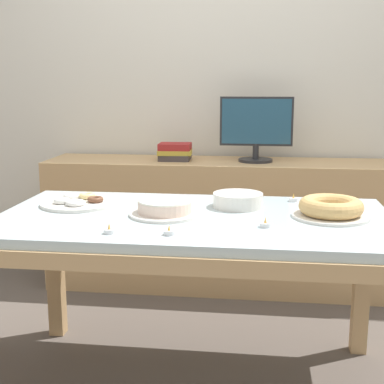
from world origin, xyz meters
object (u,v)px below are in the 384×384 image
(pastry_platter, at_px, (79,202))
(tealight_centre, at_px, (109,231))
(plate_stack, at_px, (238,200))
(tealight_right_edge, at_px, (169,232))
(book_stack, at_px, (175,152))
(tealight_left_edge, at_px, (265,224))
(tealight_near_front, at_px, (165,199))
(cake_golden_bundt, at_px, (331,208))
(cake_chocolate_round, at_px, (165,208))
(computer_monitor, at_px, (256,129))
(tealight_near_cakes, at_px, (293,199))

(pastry_platter, relative_size, tealight_centre, 8.19)
(plate_stack, height_order, tealight_right_edge, plate_stack)
(book_stack, distance_m, tealight_left_edge, 1.37)
(pastry_platter, distance_m, tealight_near_front, 0.37)
(plate_stack, relative_size, tealight_right_edge, 5.25)
(tealight_right_edge, bearing_deg, cake_golden_bundt, 28.73)
(tealight_centre, bearing_deg, tealight_right_edge, 2.55)
(pastry_platter, bearing_deg, cake_chocolate_round, -19.14)
(cake_golden_bundt, height_order, tealight_left_edge, cake_golden_bundt)
(cake_chocolate_round, height_order, tealight_centre, cake_chocolate_round)
(cake_golden_bundt, bearing_deg, computer_monitor, 105.64)
(computer_monitor, bearing_deg, plate_stack, -93.84)
(book_stack, relative_size, tealight_near_front, 5.34)
(plate_stack, height_order, tealight_centre, plate_stack)
(computer_monitor, height_order, pastry_platter, computer_monitor)
(cake_golden_bundt, distance_m, tealight_near_cakes, 0.30)
(tealight_right_edge, bearing_deg, computer_monitor, 78.64)
(tealight_right_edge, bearing_deg, book_stack, 98.13)
(cake_chocolate_round, relative_size, tealight_near_front, 7.04)
(tealight_centre, xyz_separation_m, tealight_near_front, (0.10, 0.53, 0.00))
(book_stack, height_order, pastry_platter, book_stack)
(tealight_near_cakes, bearing_deg, book_stack, 129.09)
(cake_golden_bundt, bearing_deg, tealight_centre, -157.46)
(tealight_near_cakes, bearing_deg, tealight_near_front, -172.31)
(computer_monitor, xyz_separation_m, pastry_platter, (-0.74, -0.99, -0.24))
(cake_chocolate_round, bearing_deg, computer_monitor, 73.01)
(cake_chocolate_round, distance_m, plate_stack, 0.33)
(cake_golden_bundt, relative_size, tealight_near_cakes, 7.49)
(computer_monitor, relative_size, cake_golden_bundt, 1.42)
(tealight_left_edge, distance_m, tealight_centre, 0.56)
(cake_chocolate_round, xyz_separation_m, tealight_left_edge, (0.39, -0.13, -0.02))
(cake_golden_bundt, bearing_deg, pastry_platter, 174.99)
(cake_chocolate_round, xyz_separation_m, tealight_near_cakes, (0.52, 0.32, -0.02))
(cake_chocolate_round, distance_m, tealight_right_edge, 0.28)
(tealight_centre, bearing_deg, plate_stack, 47.26)
(tealight_near_front, bearing_deg, cake_golden_bundt, -15.91)
(cake_golden_bundt, xyz_separation_m, pastry_platter, (-1.05, 0.09, -0.02))
(cake_chocolate_round, xyz_separation_m, cake_golden_bundt, (0.65, 0.05, 0.01))
(book_stack, distance_m, pastry_platter, 1.03)
(cake_golden_bundt, bearing_deg, tealight_near_cakes, 114.93)
(cake_chocolate_round, relative_size, tealight_left_edge, 7.04)
(tealight_left_edge, bearing_deg, cake_golden_bundt, 34.89)
(cake_golden_bundt, xyz_separation_m, tealight_right_edge, (-0.58, -0.32, -0.03))
(tealight_left_edge, bearing_deg, plate_stack, 109.92)
(plate_stack, bearing_deg, tealight_right_edge, -115.67)
(tealight_near_cakes, bearing_deg, pastry_platter, -168.91)
(tealight_left_edge, distance_m, tealight_right_edge, 0.36)
(tealight_left_edge, bearing_deg, pastry_platter, 161.29)
(tealight_left_edge, bearing_deg, book_stack, 112.85)
(tealight_left_edge, xyz_separation_m, tealight_near_front, (-0.43, 0.37, 0.00))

